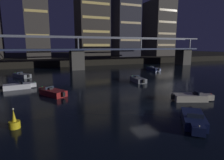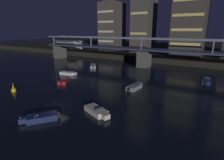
{
  "view_description": "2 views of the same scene",
  "coord_description": "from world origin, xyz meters",
  "px_view_note": "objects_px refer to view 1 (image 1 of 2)",
  "views": [
    {
      "loc": [
        -10.36,
        -16.41,
        6.81
      ],
      "look_at": [
        1.09,
        12.31,
        1.07
      ],
      "focal_mm": 29.61,
      "sensor_mm": 36.0,
      "label": 1
    },
    {
      "loc": [
        21.68,
        -18.6,
        11.77
      ],
      "look_at": [
        1.56,
        14.34,
        1.07
      ],
      "focal_mm": 28.91,
      "sensor_mm": 36.0,
      "label": 2
    }
  ],
  "objects_px": {
    "speedboat_near_left": "(52,92)",
    "speedboat_mid_right": "(153,69)",
    "tower_east_low": "(158,29)",
    "channel_buoy": "(14,123)",
    "tower_central": "(91,26)",
    "tower_west_tall": "(35,1)",
    "tower_east_tall": "(126,15)",
    "speedboat_mid_left": "(194,120)",
    "speedboat_near_right": "(138,80)",
    "river_bridge": "(77,54)",
    "speedboat_far_left": "(192,97)",
    "speedboat_mid_center": "(19,86)",
    "speedboat_near_center": "(22,76)"
  },
  "relations": [
    {
      "from": "tower_east_tall",
      "to": "tower_east_low",
      "type": "xyz_separation_m",
      "value": [
        17.5,
        0.56,
        -5.05
      ]
    },
    {
      "from": "tower_west_tall",
      "to": "speedboat_near_center",
      "type": "relative_size",
      "value": 8.83
    },
    {
      "from": "tower_east_tall",
      "to": "speedboat_mid_left",
      "type": "height_order",
      "value": "tower_east_tall"
    },
    {
      "from": "tower_west_tall",
      "to": "tower_central",
      "type": "relative_size",
      "value": 1.67
    },
    {
      "from": "speedboat_near_right",
      "to": "speedboat_mid_center",
      "type": "relative_size",
      "value": 1.0
    },
    {
      "from": "speedboat_near_right",
      "to": "river_bridge",
      "type": "bearing_deg",
      "value": 107.32
    },
    {
      "from": "speedboat_mid_right",
      "to": "channel_buoy",
      "type": "distance_m",
      "value": 41.86
    },
    {
      "from": "tower_east_low",
      "to": "tower_west_tall",
      "type": "bearing_deg",
      "value": 179.5
    },
    {
      "from": "river_bridge",
      "to": "tower_central",
      "type": "relative_size",
      "value": 3.39
    },
    {
      "from": "tower_east_low",
      "to": "speedboat_mid_center",
      "type": "bearing_deg",
      "value": -142.68
    },
    {
      "from": "speedboat_near_left",
      "to": "speedboat_mid_left",
      "type": "height_order",
      "value": "same"
    },
    {
      "from": "tower_central",
      "to": "speedboat_mid_center",
      "type": "relative_size",
      "value": 4.74
    },
    {
      "from": "tower_central",
      "to": "speedboat_near_left",
      "type": "height_order",
      "value": "tower_central"
    },
    {
      "from": "speedboat_near_left",
      "to": "tower_central",
      "type": "bearing_deg",
      "value": 67.95
    },
    {
      "from": "tower_east_tall",
      "to": "speedboat_mid_left",
      "type": "distance_m",
      "value": 71.27
    },
    {
      "from": "tower_east_tall",
      "to": "speedboat_far_left",
      "type": "distance_m",
      "value": 64.53
    },
    {
      "from": "speedboat_near_left",
      "to": "speedboat_far_left",
      "type": "relative_size",
      "value": 0.95
    },
    {
      "from": "channel_buoy",
      "to": "speedboat_mid_right",
      "type": "bearing_deg",
      "value": 40.12
    },
    {
      "from": "speedboat_near_right",
      "to": "tower_east_low",
      "type": "bearing_deg",
      "value": 51.19
    },
    {
      "from": "tower_central",
      "to": "speedboat_near_center",
      "type": "xyz_separation_m",
      "value": [
        -23.88,
        -28.45,
        -14.05
      ]
    },
    {
      "from": "tower_east_low",
      "to": "channel_buoy",
      "type": "bearing_deg",
      "value": -133.37
    },
    {
      "from": "speedboat_mid_center",
      "to": "speedboat_far_left",
      "type": "bearing_deg",
      "value": -36.21
    },
    {
      "from": "tower_central",
      "to": "tower_east_tall",
      "type": "distance_m",
      "value": 17.53
    },
    {
      "from": "tower_east_low",
      "to": "speedboat_near_right",
      "type": "distance_m",
      "value": 60.26
    },
    {
      "from": "river_bridge",
      "to": "speedboat_near_right",
      "type": "distance_m",
      "value": 24.36
    },
    {
      "from": "speedboat_near_right",
      "to": "speedboat_far_left",
      "type": "xyz_separation_m",
      "value": [
        0.13,
        -13.47,
        0.0
      ]
    },
    {
      "from": "tower_east_low",
      "to": "speedboat_mid_left",
      "type": "xyz_separation_m",
      "value": [
        -41.84,
        -64.66,
        -14.39
      ]
    },
    {
      "from": "tower_east_tall",
      "to": "channel_buoy",
      "type": "relative_size",
      "value": 20.24
    },
    {
      "from": "speedboat_near_left",
      "to": "speedboat_mid_right",
      "type": "relative_size",
      "value": 0.93
    },
    {
      "from": "river_bridge",
      "to": "speedboat_near_center",
      "type": "height_order",
      "value": "river_bridge"
    },
    {
      "from": "speedboat_mid_right",
      "to": "tower_central",
      "type": "bearing_deg",
      "value": 108.06
    },
    {
      "from": "tower_east_low",
      "to": "speedboat_mid_center",
      "type": "xyz_separation_m",
      "value": [
        -57.43,
        -43.77,
        -14.39
      ]
    },
    {
      "from": "speedboat_near_center",
      "to": "speedboat_far_left",
      "type": "xyz_separation_m",
      "value": [
        21.24,
        -27.04,
        0.0
      ]
    },
    {
      "from": "river_bridge",
      "to": "tower_west_tall",
      "type": "bearing_deg",
      "value": 113.28
    },
    {
      "from": "tower_central",
      "to": "speedboat_near_center",
      "type": "distance_m",
      "value": 39.71
    },
    {
      "from": "speedboat_mid_right",
      "to": "speedboat_far_left",
      "type": "bearing_deg",
      "value": -114.77
    },
    {
      "from": "tower_east_tall",
      "to": "speedboat_near_center",
      "type": "relative_size",
      "value": 7.6
    },
    {
      "from": "river_bridge",
      "to": "speedboat_mid_center",
      "type": "bearing_deg",
      "value": -122.79
    },
    {
      "from": "tower_east_tall",
      "to": "channel_buoy",
      "type": "distance_m",
      "value": 73.4
    },
    {
      "from": "tower_east_tall",
      "to": "speedboat_near_left",
      "type": "bearing_deg",
      "value": -125.48
    },
    {
      "from": "tower_east_low",
      "to": "speedboat_near_center",
      "type": "bearing_deg",
      "value": -151.0
    },
    {
      "from": "river_bridge",
      "to": "tower_east_tall",
      "type": "distance_m",
      "value": 37.68
    },
    {
      "from": "tower_east_low",
      "to": "channel_buoy",
      "type": "height_order",
      "value": "tower_east_low"
    },
    {
      "from": "tower_west_tall",
      "to": "speedboat_near_right",
      "type": "height_order",
      "value": "tower_west_tall"
    },
    {
      "from": "speedboat_near_left",
      "to": "river_bridge",
      "type": "bearing_deg",
      "value": 72.03
    },
    {
      "from": "tower_west_tall",
      "to": "speedboat_near_left",
      "type": "relative_size",
      "value": 8.56
    },
    {
      "from": "tower_east_low",
      "to": "tower_central",
      "type": "bearing_deg",
      "value": -173.98
    },
    {
      "from": "tower_central",
      "to": "speedboat_near_right",
      "type": "relative_size",
      "value": 4.75
    },
    {
      "from": "speedboat_near_center",
      "to": "speedboat_mid_right",
      "type": "bearing_deg",
      "value": -1.21
    },
    {
      "from": "channel_buoy",
      "to": "river_bridge",
      "type": "bearing_deg",
      "value": 71.25
    }
  ]
}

